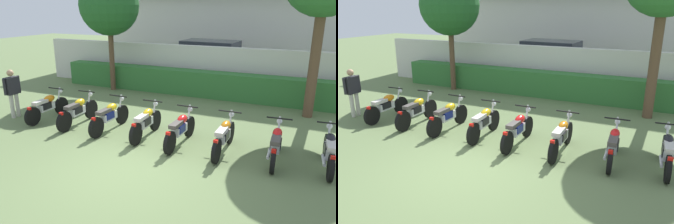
# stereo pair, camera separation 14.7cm
# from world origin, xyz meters

# --- Properties ---
(ground) EXTENTS (60.00, 60.00, 0.00)m
(ground) POSITION_xyz_m (0.00, 0.00, 0.00)
(ground) COLOR #607547
(compound_wall) EXTENTS (17.47, 0.30, 1.94)m
(compound_wall) POSITION_xyz_m (0.00, 7.53, 0.97)
(compound_wall) COLOR silver
(compound_wall) RESTS_ON ground
(hedge_row) EXTENTS (13.98, 0.70, 1.02)m
(hedge_row) POSITION_xyz_m (0.00, 6.83, 0.51)
(hedge_row) COLOR #337033
(hedge_row) RESTS_ON ground
(parked_car) EXTENTS (4.61, 2.32, 1.89)m
(parked_car) POSITION_xyz_m (-1.23, 10.37, 0.94)
(parked_car) COLOR silver
(parked_car) RESTS_ON ground
(tree_near_inspector) EXTENTS (2.48, 2.48, 4.81)m
(tree_near_inspector) POSITION_xyz_m (-4.50, 6.26, 3.55)
(tree_near_inspector) COLOR brown
(tree_near_inspector) RESTS_ON ground
(motorcycle_in_row_0) EXTENTS (0.60, 1.86, 0.95)m
(motorcycle_in_row_0) POSITION_xyz_m (-4.16, 1.93, 0.44)
(motorcycle_in_row_0) COLOR black
(motorcycle_in_row_0) RESTS_ON ground
(motorcycle_in_row_1) EXTENTS (0.60, 1.95, 0.97)m
(motorcycle_in_row_1) POSITION_xyz_m (-2.93, 1.95, 0.45)
(motorcycle_in_row_1) COLOR black
(motorcycle_in_row_1) RESTS_ON ground
(motorcycle_in_row_2) EXTENTS (0.60, 1.90, 0.96)m
(motorcycle_in_row_2) POSITION_xyz_m (-1.76, 1.93, 0.45)
(motorcycle_in_row_2) COLOR black
(motorcycle_in_row_2) RESTS_ON ground
(motorcycle_in_row_3) EXTENTS (0.60, 1.81, 0.96)m
(motorcycle_in_row_3) POSITION_xyz_m (-0.54, 1.90, 0.45)
(motorcycle_in_row_3) COLOR black
(motorcycle_in_row_3) RESTS_ON ground
(motorcycle_in_row_4) EXTENTS (0.60, 1.89, 0.95)m
(motorcycle_in_row_4) POSITION_xyz_m (0.53, 1.80, 0.44)
(motorcycle_in_row_4) COLOR black
(motorcycle_in_row_4) RESTS_ON ground
(motorcycle_in_row_5) EXTENTS (0.60, 1.90, 0.96)m
(motorcycle_in_row_5) POSITION_xyz_m (1.70, 1.80, 0.45)
(motorcycle_in_row_5) COLOR black
(motorcycle_in_row_5) RESTS_ON ground
(motorcycle_in_row_6) EXTENTS (0.60, 1.84, 0.94)m
(motorcycle_in_row_6) POSITION_xyz_m (2.94, 1.82, 0.44)
(motorcycle_in_row_6) COLOR black
(motorcycle_in_row_6) RESTS_ON ground
(motorcycle_in_row_7) EXTENTS (0.60, 1.83, 0.95)m
(motorcycle_in_row_7) POSITION_xyz_m (4.08, 1.93, 0.44)
(motorcycle_in_row_7) COLOR black
(motorcycle_in_row_7) RESTS_ON ground
(inspector_person) EXTENTS (0.22, 0.65, 1.59)m
(inspector_person) POSITION_xyz_m (-5.33, 1.70, 0.93)
(inspector_person) COLOR beige
(inspector_person) RESTS_ON ground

